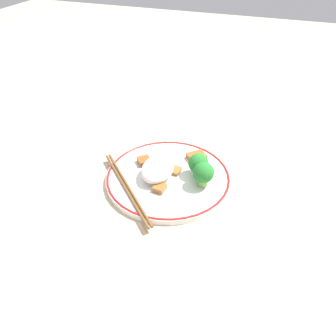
% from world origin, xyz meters
% --- Properties ---
extents(ground_plane, '(3.00, 3.00, 0.00)m').
position_xyz_m(ground_plane, '(0.00, 0.00, 0.00)').
color(ground_plane, '#C6B28E').
extents(plate, '(0.26, 0.26, 0.01)m').
position_xyz_m(plate, '(0.00, 0.00, 0.01)').
color(plate, white).
rests_on(plate, ground_plane).
extents(rice_mound, '(0.09, 0.06, 0.04)m').
position_xyz_m(rice_mound, '(0.01, -0.02, 0.03)').
color(rice_mound, white).
rests_on(rice_mound, plate).
extents(broccoli_back_left, '(0.04, 0.04, 0.05)m').
position_xyz_m(broccoli_back_left, '(0.01, 0.08, 0.04)').
color(broccoli_back_left, '#7FB756').
rests_on(broccoli_back_left, plate).
extents(broccoli_back_center, '(0.04, 0.04, 0.05)m').
position_xyz_m(broccoli_back_center, '(-0.02, 0.06, 0.04)').
color(broccoli_back_center, '#7FB756').
rests_on(broccoli_back_center, plate).
extents(meat_near_front, '(0.03, 0.02, 0.01)m').
position_xyz_m(meat_near_front, '(0.05, 0.00, 0.02)').
color(meat_near_front, '#995B28').
rests_on(meat_near_front, plate).
extents(meat_near_left, '(0.05, 0.05, 0.01)m').
position_xyz_m(meat_near_left, '(-0.08, 0.04, 0.02)').
color(meat_near_left, '#995B28').
rests_on(meat_near_left, plate).
extents(meat_near_right, '(0.03, 0.03, 0.01)m').
position_xyz_m(meat_near_right, '(-0.02, 0.01, 0.02)').
color(meat_near_right, '#9E6633').
rests_on(meat_near_right, plate).
extents(meat_near_back, '(0.04, 0.04, 0.01)m').
position_xyz_m(meat_near_back, '(-0.02, -0.06, 0.02)').
color(meat_near_back, brown).
rests_on(meat_near_back, plate).
extents(chopsticks, '(0.18, 0.18, 0.01)m').
position_xyz_m(chopsticks, '(0.07, -0.06, 0.01)').
color(chopsticks, brown).
rests_on(chopsticks, plate).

